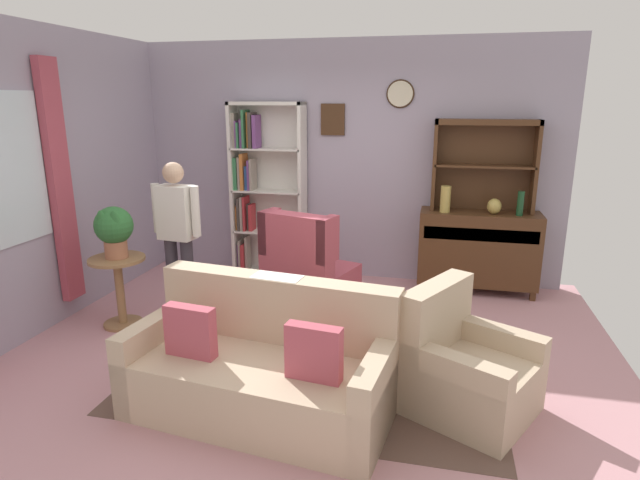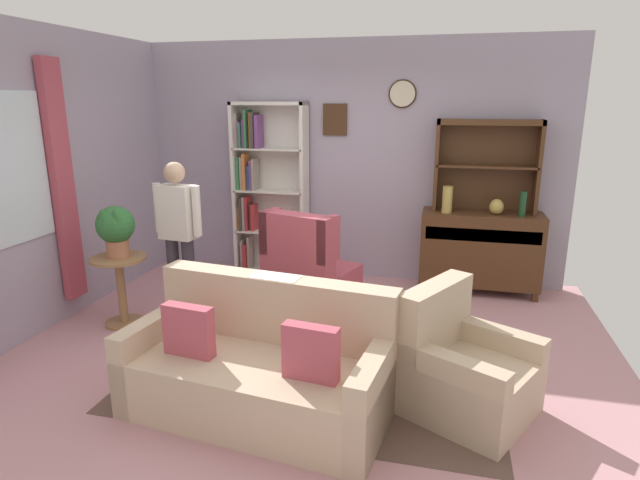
{
  "view_description": "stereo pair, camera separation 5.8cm",
  "coord_description": "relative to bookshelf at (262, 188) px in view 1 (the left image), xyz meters",
  "views": [
    {
      "loc": [
        1.08,
        -4.05,
        2.12
      ],
      "look_at": [
        0.1,
        0.2,
        0.95
      ],
      "focal_mm": 29.36,
      "sensor_mm": 36.0,
      "label": 1
    },
    {
      "loc": [
        1.13,
        -4.03,
        2.12
      ],
      "look_at": [
        0.1,
        0.2,
        0.95
      ],
      "focal_mm": 29.36,
      "sensor_mm": 36.0,
      "label": 2
    }
  ],
  "objects": [
    {
      "name": "vase_tall",
      "position": [
        2.18,
        -0.16,
        -0.02
      ],
      "size": [
        0.11,
        0.11,
        0.29
      ],
      "primitive_type": "cylinder",
      "color": "tan",
      "rests_on": "sideboard"
    },
    {
      "name": "plant_stand",
      "position": [
        -0.82,
        -1.83,
        -0.67
      ],
      "size": [
        0.52,
        0.52,
        0.68
      ],
      "color": "#997047",
      "rests_on": "ground_plane"
    },
    {
      "name": "area_rug",
      "position": [
        1.23,
        -2.24,
        -1.08
      ],
      "size": [
        2.84,
        2.01,
        0.01
      ],
      "primitive_type": "cube",
      "color": "brown",
      "rests_on": "ground_plane"
    },
    {
      "name": "bottle_wine",
      "position": [
        2.96,
        -0.17,
        -0.03
      ],
      "size": [
        0.07,
        0.07,
        0.26
      ],
      "primitive_type": "cylinder",
      "color": "#194223",
      "rests_on": "sideboard"
    },
    {
      "name": "wingback_chair",
      "position": [
        0.83,
        -1.02,
        -0.7
      ],
      "size": [
        0.98,
        1.0,
        1.05
      ],
      "color": "#B74C5B",
      "rests_on": "ground_plane"
    },
    {
      "name": "vase_round",
      "position": [
        2.7,
        -0.15,
        -0.08
      ],
      "size": [
        0.15,
        0.15,
        0.17
      ],
      "primitive_type": "ellipsoid",
      "color": "tan",
      "rests_on": "sideboard"
    },
    {
      "name": "sideboard_hutch",
      "position": [
        2.57,
        0.02,
        0.47
      ],
      "size": [
        1.1,
        0.26,
        1.0
      ],
      "color": "#4C2D19",
      "rests_on": "sideboard"
    },
    {
      "name": "bookshelf",
      "position": [
        0.0,
        0.0,
        0.0
      ],
      "size": [
        0.9,
        0.3,
        2.1
      ],
      "color": "silver",
      "rests_on": "ground_plane"
    },
    {
      "name": "book_stack",
      "position": [
        1.16,
        -2.11,
        -0.63
      ],
      "size": [
        0.2,
        0.15,
        0.07
      ],
      "color": "gold",
      "rests_on": "coffee_table"
    },
    {
      "name": "coffee_table",
      "position": [
        1.09,
        -2.07,
        -0.73
      ],
      "size": [
        0.8,
        0.5,
        0.42
      ],
      "color": "#4C2D19",
      "rests_on": "ground_plane"
    },
    {
      "name": "sideboard",
      "position": [
        2.57,
        -0.08,
        -0.58
      ],
      "size": [
        1.3,
        0.45,
        0.92
      ],
      "color": "#4C2D19",
      "rests_on": "ground_plane"
    },
    {
      "name": "wall_left",
      "position": [
        -1.49,
        -1.99,
        0.31
      ],
      "size": [
        0.16,
        4.2,
        2.8
      ],
      "color": "#A399AD",
      "rests_on": "ground_plane"
    },
    {
      "name": "ground_plane",
      "position": [
        1.03,
        -1.94,
        -1.1
      ],
      "size": [
        5.4,
        4.6,
        0.02
      ],
      "primitive_type": "cube",
      "color": "#C68C93"
    },
    {
      "name": "potted_plant_large",
      "position": [
        -0.81,
        -1.83,
        -0.12
      ],
      "size": [
        0.35,
        0.35,
        0.49
      ],
      "color": "#AD6B4C",
      "rests_on": "plant_stand"
    },
    {
      "name": "armchair_floral",
      "position": [
        2.36,
        -2.57,
        -0.8
      ],
      "size": [
        1.04,
        1.03,
        0.88
      ],
      "color": "#C6AD8E",
      "rests_on": "ground_plane"
    },
    {
      "name": "couch_floral",
      "position": [
        0.98,
        -2.89,
        -0.77
      ],
      "size": [
        1.89,
        1.07,
        0.9
      ],
      "color": "#C6AD8E",
      "rests_on": "ground_plane"
    },
    {
      "name": "person_reading",
      "position": [
        -0.33,
        -1.53,
        -0.18
      ],
      "size": [
        0.53,
        0.24,
        1.56
      ],
      "color": "#38333D",
      "rests_on": "ground_plane"
    },
    {
      "name": "wall_back",
      "position": [
        1.03,
        0.19,
        0.32
      ],
      "size": [
        5.0,
        0.09,
        2.8
      ],
      "color": "#A399AD",
      "rests_on": "ground_plane"
    }
  ]
}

